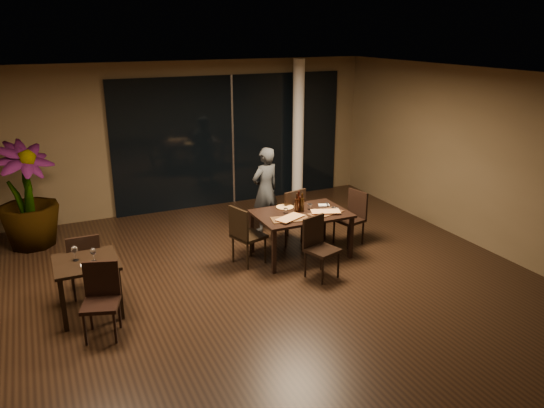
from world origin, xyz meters
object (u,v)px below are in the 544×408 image
at_px(main_table, 301,217).
at_px(chair_side_far, 84,262).
at_px(bottle_a, 297,203).
at_px(potted_plant, 26,196).
at_px(bottle_b, 302,203).
at_px(chair_side_near, 101,296).
at_px(chair_main_right, 353,214).
at_px(diner, 265,190).
at_px(bottle_c, 299,201).
at_px(chair_main_near, 318,244).
at_px(chair_main_left, 245,233).
at_px(side_table, 87,270).
at_px(chair_main_far, 290,213).

distance_m(main_table, chair_side_far, 3.39).
bearing_deg(bottle_a, potted_plant, 150.05).
xyz_separation_m(potted_plant, bottle_b, (4.07, -2.25, -0.01)).
height_order(chair_side_far, potted_plant, potted_plant).
bearing_deg(potted_plant, chair_side_near, -77.79).
bearing_deg(chair_main_right, chair_side_far, -101.33).
bearing_deg(diner, bottle_b, 78.60).
distance_m(main_table, bottle_c, 0.26).
xyz_separation_m(chair_main_near, chair_main_left, (-0.86, 0.84, 0.02)).
distance_m(chair_main_left, bottle_c, 1.03).
xyz_separation_m(chair_side_near, diner, (3.24, 2.37, 0.28)).
bearing_deg(main_table, side_table, -171.63).
relative_size(chair_main_right, chair_side_far, 0.99).
bearing_deg(main_table, chair_main_far, 82.36).
xyz_separation_m(chair_side_near, bottle_c, (3.29, 1.17, 0.41)).
xyz_separation_m(side_table, chair_main_far, (3.47, 1.04, -0.07)).
bearing_deg(bottle_a, chair_main_near, -92.63).
bearing_deg(bottle_b, side_table, -171.05).
bearing_deg(chair_side_far, bottle_a, -179.19).
xyz_separation_m(chair_main_far, bottle_c, (-0.08, -0.46, 0.37)).
bearing_deg(bottle_a, chair_side_near, -161.15).
bearing_deg(chair_side_far, chair_main_near, 167.11).
xyz_separation_m(chair_main_far, chair_main_left, (-1.04, -0.48, -0.01)).
bearing_deg(chair_main_near, chair_side_near, 167.79).
height_order(chair_main_far, chair_main_near, chair_main_far).
height_order(potted_plant, bottle_a, potted_plant).
height_order(chair_side_far, chair_side_near, chair_side_far).
bearing_deg(chair_main_right, bottle_a, -97.77).
relative_size(chair_main_near, potted_plant, 0.51).
bearing_deg(chair_main_right, side_table, -95.00).
height_order(side_table, bottle_a, bottle_a).
relative_size(chair_main_near, chair_main_left, 0.96).
distance_m(potted_plant, bottle_c, 4.60).
relative_size(bottle_b, bottle_c, 0.90).
distance_m(side_table, bottle_b, 3.49).
distance_m(chair_main_left, chair_side_far, 2.42).
distance_m(main_table, chair_main_right, 1.09).
xyz_separation_m(main_table, bottle_b, (0.03, 0.04, 0.23)).
bearing_deg(chair_main_right, main_table, -96.75).
relative_size(chair_main_far, chair_side_far, 1.05).
bearing_deg(side_table, chair_side_far, 88.39).
height_order(chair_main_near, potted_plant, potted_plant).
xyz_separation_m(main_table, chair_main_right, (1.07, 0.11, -0.15)).
bearing_deg(bottle_c, chair_main_right, 1.97).
bearing_deg(chair_main_near, chair_main_left, 117.89).
bearing_deg(potted_plant, main_table, -29.61).
bearing_deg(bottle_b, chair_main_near, -100.19).
bearing_deg(diner, chair_main_right, 118.08).
bearing_deg(bottle_c, potted_plant, 151.15).
bearing_deg(bottle_c, chair_main_left, -178.78).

